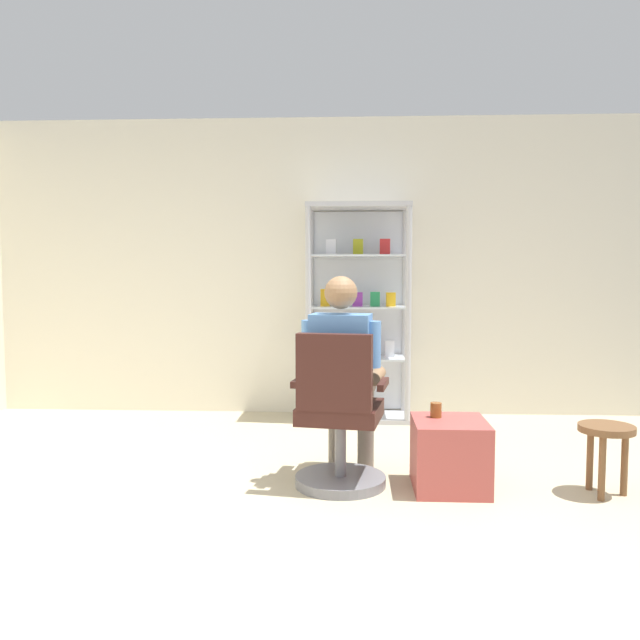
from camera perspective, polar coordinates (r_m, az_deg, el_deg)
name	(u,v)px	position (r m, az deg, el deg)	size (l,w,h in m)	color
ground_plane	(278,547)	(3.31, -3.71, -19.25)	(7.20, 7.20, 0.00)	#C6B793
back_wall	(315,267)	(6.02, -0.48, 4.65)	(6.00, 0.10, 2.70)	silver
display_cabinet_main	(358,311)	(5.78, 3.34, 0.80)	(0.90, 0.45, 1.90)	#B7B7BC
office_chair	(339,424)	(3.97, 1.67, -9.16)	(0.60, 0.56, 0.96)	slate
seated_shopkeeper	(344,368)	(4.07, 2.10, -4.26)	(0.53, 0.60, 1.29)	slate
storage_crate	(450,455)	(4.09, 11.31, -11.51)	(0.44, 0.48, 0.42)	#B24C47
tea_glass	(436,410)	(4.09, 10.15, -7.79)	(0.07, 0.07, 0.09)	brown
wooden_stool	(606,439)	(4.22, 23.83, -9.56)	(0.32, 0.32, 0.42)	brown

